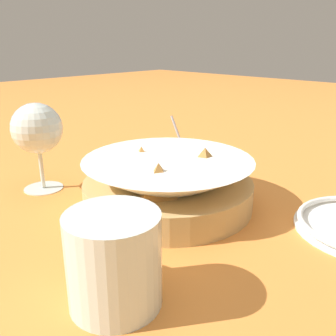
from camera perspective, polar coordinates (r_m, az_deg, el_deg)
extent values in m
plane|color=orange|center=(0.58, -2.54, -6.40)|extent=(4.00, 4.00, 0.00)
cylinder|color=tan|center=(0.59, 0.00, -3.77)|extent=(0.26, 0.26, 0.04)
cone|color=white|center=(0.58, 0.00, -2.06)|extent=(0.26, 0.26, 0.07)
cylinder|color=#3D842D|center=(0.59, 0.00, -3.58)|extent=(0.20, 0.20, 0.01)
pyramid|color=#B77A38|center=(0.62, -4.02, 0.75)|extent=(0.07, 0.06, 0.06)
pyramid|color=#B77A38|center=(0.52, -1.43, -2.39)|extent=(0.07, 0.09, 0.06)
pyramid|color=#B77A38|center=(0.59, 5.58, 0.14)|extent=(0.09, 0.10, 0.06)
cylinder|color=#B7B7BC|center=(0.78, 2.35, 1.81)|extent=(0.07, 0.07, 0.04)
cylinder|color=#CC4C14|center=(0.78, 2.36, 2.29)|extent=(0.06, 0.06, 0.03)
cylinder|color=#B7B7BC|center=(0.78, 1.73, 4.61)|extent=(0.05, 0.01, 0.09)
cylinder|color=silver|center=(0.70, -18.40, -2.86)|extent=(0.07, 0.07, 0.00)
cylinder|color=silver|center=(0.69, -18.71, -0.04)|extent=(0.01, 0.01, 0.07)
sphere|color=silver|center=(0.67, -19.36, 5.75)|extent=(0.09, 0.09, 0.09)
sphere|color=#DBD17A|center=(0.67, -19.26, 4.86)|extent=(0.06, 0.06, 0.06)
cylinder|color=silver|center=(0.38, -8.22, -13.71)|extent=(0.09, 0.09, 0.10)
cylinder|color=#935119|center=(0.38, -8.14, -15.17)|extent=(0.08, 0.08, 0.07)
torus|color=silver|center=(0.41, -12.69, -10.60)|extent=(0.07, 0.01, 0.07)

